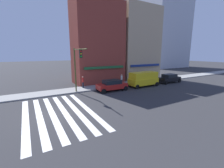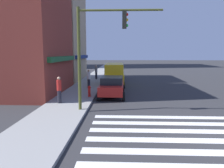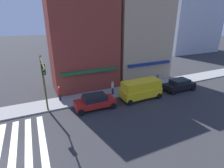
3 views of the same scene
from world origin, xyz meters
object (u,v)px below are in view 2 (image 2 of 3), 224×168
(traffic_signal, at_px, (98,41))
(pedestrian_red_jacket, at_px, (59,89))
(van_yellow, at_px, (114,74))
(sedan_black, at_px, (116,73))
(sedan_red, at_px, (112,86))
(fire_hydrant, at_px, (89,91))
(pedestrian_white_shirt, at_px, (89,78))
(pedestrian_grey_coat, at_px, (96,72))

(traffic_signal, bearing_deg, pedestrian_red_jacket, 60.61)
(van_yellow, distance_m, pedestrian_red_jacket, 9.77)
(sedan_black, bearing_deg, sedan_red, -179.91)
(fire_hydrant, bearing_deg, traffic_signal, -163.61)
(sedan_red, distance_m, sedan_black, 12.21)
(traffic_signal, xyz_separation_m, pedestrian_white_shirt, (8.02, 1.77, -3.06))
(sedan_black, bearing_deg, traffic_signal, 178.14)
(van_yellow, height_order, sedan_black, van_yellow)
(pedestrian_grey_coat, distance_m, fire_hydrant, 11.44)
(pedestrian_grey_coat, bearing_deg, fire_hydrant, 114.03)
(traffic_signal, distance_m, sedan_black, 17.31)
(sedan_red, distance_m, pedestrian_white_shirt, 4.01)
(pedestrian_red_jacket, bearing_deg, van_yellow, -25.40)
(traffic_signal, relative_size, fire_hydrant, 7.15)
(traffic_signal, height_order, fire_hydrant, traffic_signal)
(van_yellow, relative_size, pedestrian_red_jacket, 2.84)
(pedestrian_red_jacket, relative_size, pedestrian_white_shirt, 1.00)
(sedan_red, distance_m, van_yellow, 5.97)
(traffic_signal, height_order, van_yellow, traffic_signal)
(sedan_red, bearing_deg, pedestrian_red_jacket, 134.92)
(pedestrian_grey_coat, bearing_deg, sedan_red, 123.49)
(sedan_black, bearing_deg, pedestrian_grey_coat, 126.00)
(sedan_red, bearing_deg, fire_hydrant, 121.29)
(traffic_signal, bearing_deg, fire_hydrant, 16.39)
(sedan_red, bearing_deg, van_yellow, 1.49)
(pedestrian_grey_coat, bearing_deg, sedan_black, -123.85)
(traffic_signal, height_order, pedestrian_grey_coat, traffic_signal)
(traffic_signal, height_order, pedestrian_white_shirt, traffic_signal)
(van_yellow, xyz_separation_m, fire_hydrant, (-6.93, 1.70, -0.67))
(van_yellow, relative_size, pedestrian_white_shirt, 2.84)
(pedestrian_red_jacket, bearing_deg, sedan_red, -51.70)
(sedan_black, xyz_separation_m, fire_hydrant, (-13.18, 1.70, -0.23))
(sedan_black, bearing_deg, van_yellow, -179.91)
(pedestrian_grey_coat, relative_size, pedestrian_red_jacket, 1.00)
(sedan_red, relative_size, pedestrian_white_shirt, 2.51)
(van_yellow, bearing_deg, pedestrian_red_jacket, 158.73)
(pedestrian_red_jacket, xyz_separation_m, fire_hydrant, (2.23, -1.68, -0.46))
(pedestrian_grey_coat, xyz_separation_m, fire_hydrant, (-11.40, -0.75, -0.46))
(van_yellow, bearing_deg, pedestrian_white_shirt, 138.16)
(pedestrian_red_jacket, distance_m, fire_hydrant, 2.83)
(van_yellow, bearing_deg, pedestrian_grey_coat, 27.74)
(sedan_black, bearing_deg, fire_hydrant, 172.74)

